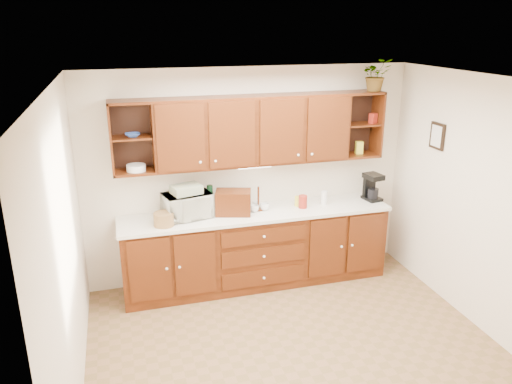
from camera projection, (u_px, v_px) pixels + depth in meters
floor at (297, 351)px, 4.91m from camera, size 4.00×4.00×0.00m
ceiling at (305, 83)px, 4.08m from camera, size 4.00×4.00×0.00m
back_wall at (250, 175)px, 6.09m from camera, size 4.00×0.00×4.00m
left_wall at (65, 256)px, 3.98m from camera, size 0.00×3.50×3.50m
right_wall at (487, 208)px, 5.01m from camera, size 0.00×3.50×3.50m
base_cabinets at (256, 249)px, 6.09m from camera, size 3.20×0.60×0.90m
countertop at (257, 213)px, 5.93m from camera, size 3.24×0.64×0.04m
upper_cabinets at (254, 130)px, 5.76m from camera, size 3.20×0.33×0.80m
undercabinet_light at (254, 167)px, 5.84m from camera, size 0.40×0.05×0.02m
framed_picture at (437, 136)px, 5.65m from camera, size 0.03×0.24×0.30m
wicker_basket at (164, 219)px, 5.49m from camera, size 0.26×0.26×0.15m
microwave at (187, 205)px, 5.70m from camera, size 0.59×0.47×0.29m
towel_stack at (186, 189)px, 5.64m from camera, size 0.37×0.31×0.10m
wine_bottle at (210, 198)px, 5.91m from camera, size 0.09×0.09×0.32m
woven_tray at (198, 209)px, 5.98m from camera, size 0.32×0.12×0.31m
bread_box at (233, 202)px, 5.81m from camera, size 0.46×0.36×0.28m
mug_tree at (258, 206)px, 5.96m from camera, size 0.28×0.27×0.29m
canister_red at (303, 202)px, 6.02m from camera, size 0.14×0.14×0.16m
canister_white at (324, 198)px, 6.13m from camera, size 0.09×0.09×0.17m
canister_yellow at (298, 201)px, 6.09m from camera, size 0.10×0.10×0.12m
coffee_maker at (372, 187)px, 6.29m from camera, size 0.22×0.26×0.34m
bowl_stack at (132, 135)px, 5.37m from camera, size 0.17×0.17×0.04m
plate_stack at (136, 168)px, 5.48m from camera, size 0.28×0.28×0.07m
pantry_box_yellow at (359, 148)px, 6.19m from camera, size 0.10×0.08×0.16m
pantry_box_red at (373, 118)px, 6.09m from camera, size 0.10×0.10×0.12m
potted_plant at (376, 75)px, 5.92m from camera, size 0.37×0.33×0.38m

